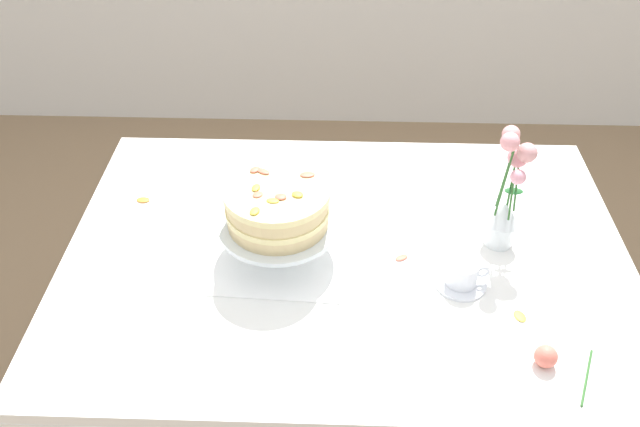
{
  "coord_description": "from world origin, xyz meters",
  "views": [
    {
      "loc": [
        -0.03,
        -1.25,
        1.86
      ],
      "look_at": [
        -0.07,
        -0.01,
        0.86
      ],
      "focal_mm": 37.61,
      "sensor_mm": 36.0,
      "label": 1
    }
  ],
  "objects_px": {
    "flower_vase": "(507,199)",
    "teacup": "(462,275)",
    "layer_cake": "(277,206)",
    "fallen_rose": "(547,357)",
    "dining_table": "(346,283)",
    "cake_stand": "(278,228)"
  },
  "relations": [
    {
      "from": "dining_table",
      "to": "cake_stand",
      "type": "relative_size",
      "value": 4.83
    },
    {
      "from": "layer_cake",
      "to": "fallen_rose",
      "type": "relative_size",
      "value": 1.75
    },
    {
      "from": "teacup",
      "to": "fallen_rose",
      "type": "xyz_separation_m",
      "value": [
        0.14,
        -0.23,
        -0.01
      ]
    },
    {
      "from": "cake_stand",
      "to": "teacup",
      "type": "relative_size",
      "value": 2.33
    },
    {
      "from": "cake_stand",
      "to": "layer_cake",
      "type": "bearing_deg",
      "value": -172.96
    },
    {
      "from": "layer_cake",
      "to": "fallen_rose",
      "type": "bearing_deg",
      "value": -29.2
    },
    {
      "from": "cake_stand",
      "to": "flower_vase",
      "type": "relative_size",
      "value": 0.87
    },
    {
      "from": "teacup",
      "to": "cake_stand",
      "type": "bearing_deg",
      "value": 168.13
    },
    {
      "from": "dining_table",
      "to": "flower_vase",
      "type": "distance_m",
      "value": 0.45
    },
    {
      "from": "flower_vase",
      "to": "teacup",
      "type": "height_order",
      "value": "flower_vase"
    },
    {
      "from": "cake_stand",
      "to": "fallen_rose",
      "type": "xyz_separation_m",
      "value": [
        0.58,
        -0.32,
        -0.06
      ]
    },
    {
      "from": "layer_cake",
      "to": "flower_vase",
      "type": "bearing_deg",
      "value": 6.23
    },
    {
      "from": "layer_cake",
      "to": "flower_vase",
      "type": "height_order",
      "value": "flower_vase"
    },
    {
      "from": "dining_table",
      "to": "fallen_rose",
      "type": "xyz_separation_m",
      "value": [
        0.41,
        -0.32,
        0.11
      ]
    },
    {
      "from": "cake_stand",
      "to": "teacup",
      "type": "bearing_deg",
      "value": -11.87
    },
    {
      "from": "dining_table",
      "to": "teacup",
      "type": "height_order",
      "value": "teacup"
    },
    {
      "from": "cake_stand",
      "to": "fallen_rose",
      "type": "distance_m",
      "value": 0.67
    },
    {
      "from": "layer_cake",
      "to": "teacup",
      "type": "relative_size",
      "value": 2.01
    },
    {
      "from": "flower_vase",
      "to": "teacup",
      "type": "distance_m",
      "value": 0.22
    },
    {
      "from": "layer_cake",
      "to": "fallen_rose",
      "type": "xyz_separation_m",
      "value": [
        0.58,
        -0.32,
        -0.13
      ]
    },
    {
      "from": "dining_table",
      "to": "cake_stand",
      "type": "height_order",
      "value": "cake_stand"
    },
    {
      "from": "cake_stand",
      "to": "teacup",
      "type": "distance_m",
      "value": 0.45
    }
  ]
}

